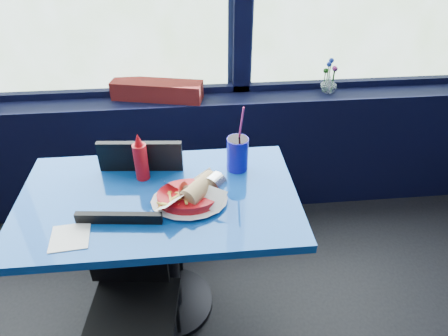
{
  "coord_description": "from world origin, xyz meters",
  "views": [
    {
      "loc": [
        0.45,
        0.65,
        1.84
      ],
      "look_at": [
        0.58,
        1.98,
        0.89
      ],
      "focal_mm": 32.0,
      "sensor_mm": 36.0,
      "label": 1
    }
  ],
  "objects_px": {
    "chair_near_back": "(147,193)",
    "food_basket": "(191,195)",
    "ketchup_bottle": "(141,159)",
    "flower_vase": "(329,82)",
    "chair_near_front": "(130,290)",
    "near_table": "(162,227)",
    "soda_cup": "(238,153)",
    "planter_box": "(157,90)"
  },
  "relations": [
    {
      "from": "chair_near_back",
      "to": "food_basket",
      "type": "xyz_separation_m",
      "value": [
        0.23,
        -0.38,
        0.27
      ]
    },
    {
      "from": "chair_near_back",
      "to": "ketchup_bottle",
      "type": "relative_size",
      "value": 3.88
    },
    {
      "from": "flower_vase",
      "to": "ketchup_bottle",
      "type": "relative_size",
      "value": 0.91
    },
    {
      "from": "chair_near_front",
      "to": "food_basket",
      "type": "xyz_separation_m",
      "value": [
        0.28,
        0.2,
        0.33
      ]
    },
    {
      "from": "ketchup_bottle",
      "to": "chair_near_back",
      "type": "bearing_deg",
      "value": 96.33
    },
    {
      "from": "near_table",
      "to": "flower_vase",
      "type": "relative_size",
      "value": 5.71
    },
    {
      "from": "chair_near_front",
      "to": "flower_vase",
      "type": "height_order",
      "value": "flower_vase"
    },
    {
      "from": "flower_vase",
      "to": "soda_cup",
      "type": "distance_m",
      "value": 0.94
    },
    {
      "from": "ketchup_bottle",
      "to": "soda_cup",
      "type": "relative_size",
      "value": 0.68
    },
    {
      "from": "flower_vase",
      "to": "chair_near_back",
      "type": "bearing_deg",
      "value": -153.98
    },
    {
      "from": "near_table",
      "to": "chair_near_front",
      "type": "bearing_deg",
      "value": -118.37
    },
    {
      "from": "flower_vase",
      "to": "food_basket",
      "type": "height_order",
      "value": "flower_vase"
    },
    {
      "from": "chair_near_front",
      "to": "food_basket",
      "type": "height_order",
      "value": "food_basket"
    },
    {
      "from": "near_table",
      "to": "planter_box",
      "type": "bearing_deg",
      "value": 91.95
    },
    {
      "from": "chair_near_front",
      "to": "flower_vase",
      "type": "relative_size",
      "value": 3.79
    },
    {
      "from": "chair_near_back",
      "to": "planter_box",
      "type": "bearing_deg",
      "value": -91.5
    },
    {
      "from": "chair_near_back",
      "to": "flower_vase",
      "type": "height_order",
      "value": "flower_vase"
    },
    {
      "from": "flower_vase",
      "to": "chair_near_front",
      "type": "bearing_deg",
      "value": -135.89
    },
    {
      "from": "near_table",
      "to": "flower_vase",
      "type": "xyz_separation_m",
      "value": [
        1.01,
        0.86,
        0.3
      ]
    },
    {
      "from": "near_table",
      "to": "food_basket",
      "type": "bearing_deg",
      "value": -21.43
    },
    {
      "from": "near_table",
      "to": "ketchup_bottle",
      "type": "bearing_deg",
      "value": 117.31
    },
    {
      "from": "near_table",
      "to": "soda_cup",
      "type": "xyz_separation_m",
      "value": [
        0.36,
        0.17,
        0.27
      ]
    },
    {
      "from": "chair_near_front",
      "to": "soda_cup",
      "type": "bearing_deg",
      "value": 46.82
    },
    {
      "from": "chair_near_front",
      "to": "chair_near_back",
      "type": "distance_m",
      "value": 0.58
    },
    {
      "from": "ketchup_bottle",
      "to": "soda_cup",
      "type": "bearing_deg",
      "value": 4.41
    },
    {
      "from": "planter_box",
      "to": "flower_vase",
      "type": "height_order",
      "value": "flower_vase"
    },
    {
      "from": "ketchup_bottle",
      "to": "food_basket",
      "type": "bearing_deg",
      "value": -42.65
    },
    {
      "from": "planter_box",
      "to": "near_table",
      "type": "bearing_deg",
      "value": -74.91
    },
    {
      "from": "near_table",
      "to": "planter_box",
      "type": "relative_size",
      "value": 2.24
    },
    {
      "from": "near_table",
      "to": "ketchup_bottle",
      "type": "relative_size",
      "value": 5.18
    },
    {
      "from": "food_basket",
      "to": "chair_near_front",
      "type": "bearing_deg",
      "value": -169.52
    },
    {
      "from": "food_basket",
      "to": "soda_cup",
      "type": "distance_m",
      "value": 0.32
    },
    {
      "from": "near_table",
      "to": "planter_box",
      "type": "distance_m",
      "value": 0.91
    },
    {
      "from": "flower_vase",
      "to": "near_table",
      "type": "bearing_deg",
      "value": -139.61
    },
    {
      "from": "near_table",
      "to": "flower_vase",
      "type": "distance_m",
      "value": 1.36
    },
    {
      "from": "flower_vase",
      "to": "ketchup_bottle",
      "type": "distance_m",
      "value": 1.3
    },
    {
      "from": "chair_near_back",
      "to": "near_table",
      "type": "bearing_deg",
      "value": 111.21
    },
    {
      "from": "chair_near_front",
      "to": "soda_cup",
      "type": "distance_m",
      "value": 0.76
    },
    {
      "from": "chair_near_front",
      "to": "chair_near_back",
      "type": "relative_size",
      "value": 0.89
    },
    {
      "from": "near_table",
      "to": "food_basket",
      "type": "relative_size",
      "value": 3.35
    },
    {
      "from": "near_table",
      "to": "soda_cup",
      "type": "distance_m",
      "value": 0.48
    },
    {
      "from": "flower_vase",
      "to": "food_basket",
      "type": "xyz_separation_m",
      "value": [
        -0.87,
        -0.92,
        -0.08
      ]
    }
  ]
}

